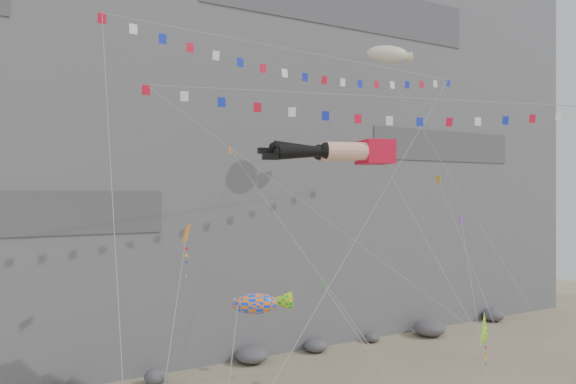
% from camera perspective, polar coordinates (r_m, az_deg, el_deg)
% --- Properties ---
extents(cliff, '(80.00, 28.00, 50.00)m').
position_cam_1_polar(cliff, '(58.99, -10.39, 11.33)').
color(cliff, slate).
rests_on(cliff, ground).
extents(talus_boulders, '(60.00, 3.00, 1.20)m').
position_cam_1_polar(talus_boulders, '(45.90, -3.69, -16.22)').
color(talus_boulders, '#59595E').
rests_on(talus_boulders, ground).
extents(legs_kite, '(8.44, 16.88, 21.00)m').
position_cam_1_polar(legs_kite, '(34.60, 5.34, 4.09)').
color(legs_kite, red).
rests_on(legs_kite, ground).
extents(flag_banner_upper, '(30.51, 16.18, 31.33)m').
position_cam_1_polar(flag_banner_upper, '(39.14, 2.73, 13.79)').
color(flag_banner_upper, red).
rests_on(flag_banner_upper, ground).
extents(flag_banner_lower, '(30.07, 8.95, 22.15)m').
position_cam_1_polar(flag_banner_lower, '(35.93, 11.80, 9.33)').
color(flag_banner_lower, red).
rests_on(flag_banner_lower, ground).
extents(harlequin_kite, '(4.65, 6.18, 13.19)m').
position_cam_1_polar(harlequin_kite, '(26.38, -10.29, -4.28)').
color(harlequin_kite, red).
rests_on(harlequin_kite, ground).
extents(fish_windsock, '(5.80, 5.31, 10.33)m').
position_cam_1_polar(fish_windsock, '(24.77, -3.38, -11.31)').
color(fish_windsock, orange).
rests_on(fish_windsock, ground).
extents(delta_kite, '(2.05, 6.19, 8.32)m').
position_cam_1_polar(delta_kite, '(31.13, 19.50, -13.35)').
color(delta_kite, yellow).
rests_on(delta_kite, ground).
extents(blimp_windsock, '(7.17, 14.86, 27.95)m').
position_cam_1_polar(blimp_windsock, '(45.20, 10.08, 13.54)').
color(blimp_windsock, beige).
rests_on(blimp_windsock, ground).
extents(small_kite_a, '(5.27, 16.53, 23.03)m').
position_cam_1_polar(small_kite_a, '(35.07, -5.50, 3.67)').
color(small_kite_a, orange).
rests_on(small_kite_a, ground).
extents(small_kite_b, '(8.14, 9.99, 16.61)m').
position_cam_1_polar(small_kite_b, '(39.40, 17.22, -2.97)').
color(small_kite_b, purple).
rests_on(small_kite_b, ground).
extents(small_kite_c, '(3.77, 7.94, 11.81)m').
position_cam_1_polar(small_kite_c, '(28.02, 3.71, -9.65)').
color(small_kite_c, green).
rests_on(small_kite_c, ground).
extents(small_kite_d, '(7.18, 14.40, 20.87)m').
position_cam_1_polar(small_kite_d, '(41.59, 15.15, 0.95)').
color(small_kite_d, gold).
rests_on(small_kite_d, ground).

